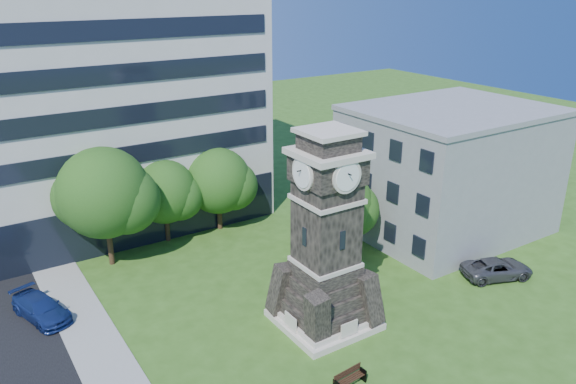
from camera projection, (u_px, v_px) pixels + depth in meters
ground at (302, 355)px, 31.57m from camera, size 160.00×160.00×0.00m
sidewalk at (107, 366)px, 30.66m from camera, size 3.00×70.00×0.06m
clock_tower at (326, 245)px, 32.81m from camera, size 5.40×5.40×12.22m
office_tall at (90, 54)px, 45.22m from camera, size 26.20×15.11×28.60m
office_low at (448, 169)px, 46.18m from camera, size 15.20×12.20×10.40m
car_street_north at (41, 308)px, 34.87m from camera, size 3.34×5.20×1.40m
car_east_lot at (497, 268)px, 39.69m from camera, size 5.47×3.92×1.38m
park_bench at (349, 378)px, 29.02m from camera, size 1.88×0.50×0.97m
tree_nw at (105, 195)px, 39.97m from camera, size 7.25×6.59×8.95m
tree_nc at (165, 193)px, 44.22m from camera, size 5.60×5.09×6.77m
tree_ne at (219, 182)px, 46.41m from camera, size 6.05×5.50×7.05m
tree_east at (337, 206)px, 41.68m from camera, size 6.05×5.50×7.00m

